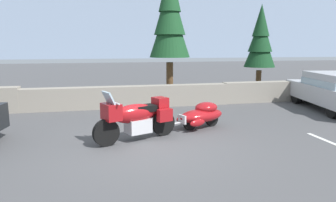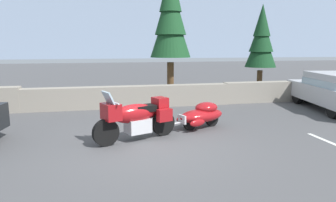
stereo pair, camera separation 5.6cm
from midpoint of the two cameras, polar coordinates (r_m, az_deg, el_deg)
The scene contains 8 objects.
ground_plane at distance 7.54m, azimuth -3.01°, elevation -8.50°, with size 80.00×80.00×0.00m, color #4C4C4F.
stone_guard_wall at distance 12.40m, azimuth -8.72°, elevation 0.81°, with size 24.00×0.59×0.93m.
distant_ridgeline at distance 102.38m, azimuth -11.78°, elevation 12.87°, with size 240.00×80.00×16.00m, color #8C9EB7.
touring_motorcycle at distance 7.99m, azimuth -5.69°, elevation -2.85°, with size 2.20×1.24×1.33m.
car_shaped_trailer at distance 9.25m, azimuth 6.33°, elevation -2.45°, with size 2.18×1.21×0.76m.
sedan_at_right_edge at distance 13.30m, azimuth 28.37°, elevation 1.78°, with size 2.62×4.76×1.41m.
pine_tree_tall at distance 13.95m, azimuth 0.58°, elevation 15.15°, with size 1.76×1.76×5.84m.
pine_tree_secondary at distance 15.60m, azimuth 16.73°, elevation 10.69°, with size 1.45×1.45×4.32m.
Camera 2 is at (-1.09, -7.07, 2.38)m, focal length 33.53 mm.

